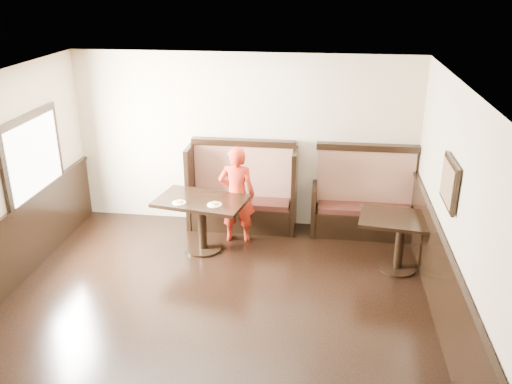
% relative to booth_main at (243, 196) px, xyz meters
% --- Properties ---
extents(ground, '(7.00, 7.00, 0.00)m').
position_rel_booth_main_xyz_m(ground, '(0.00, -3.30, -0.53)').
color(ground, black).
rests_on(ground, ground).
extents(room_shell, '(7.00, 7.00, 7.00)m').
position_rel_booth_main_xyz_m(room_shell, '(-0.30, -3.01, 0.14)').
color(room_shell, '#C1B38C').
rests_on(room_shell, ground).
extents(booth_main, '(1.75, 0.72, 1.45)m').
position_rel_booth_main_xyz_m(booth_main, '(0.00, 0.00, 0.00)').
color(booth_main, black).
rests_on(booth_main, ground).
extents(booth_neighbor, '(1.65, 0.72, 1.45)m').
position_rel_booth_main_xyz_m(booth_neighbor, '(1.95, -0.00, -0.05)').
color(booth_neighbor, black).
rests_on(booth_neighbor, ground).
extents(table_main, '(1.42, 1.03, 0.83)m').
position_rel_booth_main_xyz_m(table_main, '(-0.47, -0.90, 0.11)').
color(table_main, black).
rests_on(table_main, ground).
extents(table_neighbor, '(1.23, 0.89, 0.79)m').
position_rel_booth_main_xyz_m(table_neighbor, '(2.39, -1.12, 0.07)').
color(table_neighbor, black).
rests_on(table_neighbor, ground).
extents(child, '(0.57, 0.38, 1.53)m').
position_rel_booth_main_xyz_m(child, '(-0.01, -0.52, 0.24)').
color(child, red).
rests_on(child, ground).
extents(pizza_plate_left, '(0.20, 0.20, 0.04)m').
position_rel_booth_main_xyz_m(pizza_plate_left, '(-0.76, -1.09, 0.32)').
color(pizza_plate_left, white).
rests_on(pizza_plate_left, table_main).
extents(pizza_plate_right, '(0.21, 0.21, 0.04)m').
position_rel_booth_main_xyz_m(pizza_plate_right, '(-0.24, -1.09, 0.32)').
color(pizza_plate_right, white).
rests_on(pizza_plate_right, table_main).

